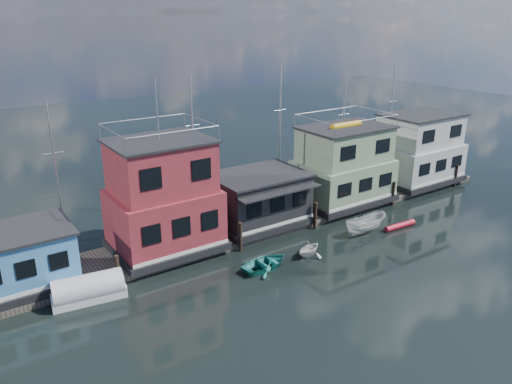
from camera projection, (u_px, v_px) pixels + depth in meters
ground at (374, 290)px, 30.93m from camera, size 160.00×160.00×0.00m
dock at (264, 223)px, 40.20m from camera, size 48.00×5.00×0.40m
houseboat_blue at (19, 259)px, 30.02m from camera, size 6.40×4.90×3.66m
houseboat_red at (163, 198)px, 34.38m from camera, size 7.40×5.90×11.86m
houseboat_dark at (259, 198)px, 39.16m from camera, size 7.40×6.10×4.06m
houseboat_green at (343, 166)px, 43.54m from camera, size 8.40×5.90×7.03m
houseboat_white at (418, 149)px, 48.82m from camera, size 8.40×5.90×6.66m
pilings at (281, 225)px, 37.54m from camera, size 42.28×0.28×2.20m
background_masts at (269, 136)px, 45.55m from camera, size 36.40×0.16×12.00m
motorboat at (365, 224)px, 38.61m from camera, size 3.88×1.69×1.46m
tarp_runabout at (88, 290)px, 29.68m from camera, size 4.43×2.26×1.72m
dinghy_white at (309, 248)px, 35.02m from camera, size 2.62×2.40×1.17m
dinghy_teal at (266, 263)px, 33.41m from camera, size 3.72×2.81×0.73m
red_kayak at (400, 226)px, 39.63m from camera, size 3.02×0.60×0.44m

